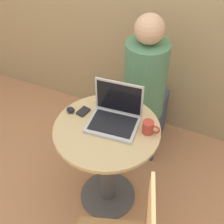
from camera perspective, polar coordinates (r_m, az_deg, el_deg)
ground_plane at (r=2.54m, az=-0.77°, el=-15.00°), size 12.00×12.00×0.00m
round_table at (r=2.14m, az=-0.89°, el=-7.69°), size 0.68×0.68×0.75m
laptop at (r=1.96m, az=0.54°, el=-0.61°), size 0.34×0.27×0.26m
cell_phone at (r=2.06m, az=-5.27°, el=0.09°), size 0.07×0.09×0.02m
computer_mouse at (r=2.07m, az=-7.58°, el=0.40°), size 0.06×0.04×0.04m
coffee_cup at (r=1.91m, az=6.71°, el=-2.82°), size 0.11×0.07×0.08m
person_seated at (r=2.51m, az=6.05°, el=2.54°), size 0.33×0.50×1.27m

